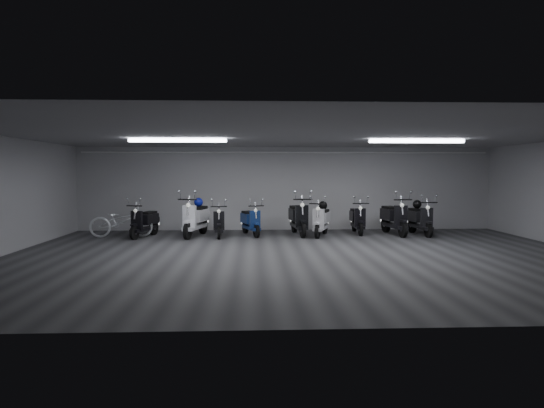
{
  "coord_description": "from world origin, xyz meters",
  "views": [
    {
      "loc": [
        -1.16,
        -10.57,
        1.95
      ],
      "look_at": [
        -0.6,
        2.5,
        1.05
      ],
      "focal_mm": 30.44,
      "sensor_mm": 36.0,
      "label": 1
    }
  ],
  "objects_px": {
    "scooter_8": "(394,212)",
    "scooter_9": "(420,214)",
    "scooter_7": "(357,214)",
    "scooter_3": "(219,217)",
    "scooter_1": "(144,217)",
    "helmet_2": "(323,205)",
    "scooter_6": "(321,215)",
    "scooter_2": "(195,213)",
    "scooter_5": "(298,212)",
    "bicycle": "(121,218)",
    "helmet_1": "(417,204)",
    "helmet_0": "(199,202)",
    "scooter_4": "(251,216)"
  },
  "relations": [
    {
      "from": "scooter_9",
      "to": "helmet_1",
      "type": "distance_m",
      "value": 0.38
    },
    {
      "from": "bicycle",
      "to": "helmet_1",
      "type": "relative_size",
      "value": 6.71
    },
    {
      "from": "scooter_5",
      "to": "scooter_9",
      "type": "distance_m",
      "value": 3.78
    },
    {
      "from": "scooter_8",
      "to": "scooter_9",
      "type": "relative_size",
      "value": 1.08
    },
    {
      "from": "scooter_1",
      "to": "scooter_9",
      "type": "distance_m",
      "value": 8.44
    },
    {
      "from": "scooter_3",
      "to": "scooter_5",
      "type": "bearing_deg",
      "value": 2.37
    },
    {
      "from": "scooter_4",
      "to": "helmet_0",
      "type": "distance_m",
      "value": 1.67
    },
    {
      "from": "scooter_5",
      "to": "helmet_0",
      "type": "distance_m",
      "value": 3.1
    },
    {
      "from": "scooter_1",
      "to": "scooter_6",
      "type": "height_order",
      "value": "scooter_6"
    },
    {
      "from": "scooter_1",
      "to": "scooter_4",
      "type": "distance_m",
      "value": 3.2
    },
    {
      "from": "scooter_3",
      "to": "helmet_0",
      "type": "xyz_separation_m",
      "value": [
        -0.65,
        0.32,
        0.44
      ]
    },
    {
      "from": "scooter_7",
      "to": "scooter_9",
      "type": "distance_m",
      "value": 1.91
    },
    {
      "from": "scooter_6",
      "to": "bicycle",
      "type": "height_order",
      "value": "scooter_6"
    },
    {
      "from": "scooter_8",
      "to": "helmet_2",
      "type": "distance_m",
      "value": 2.24
    },
    {
      "from": "scooter_6",
      "to": "scooter_2",
      "type": "bearing_deg",
      "value": -160.98
    },
    {
      "from": "scooter_9",
      "to": "helmet_1",
      "type": "bearing_deg",
      "value": 90.0
    },
    {
      "from": "scooter_6",
      "to": "helmet_2",
      "type": "xyz_separation_m",
      "value": [
        0.08,
        0.22,
        0.29
      ]
    },
    {
      "from": "scooter_4",
      "to": "scooter_6",
      "type": "relative_size",
      "value": 0.93
    },
    {
      "from": "scooter_1",
      "to": "helmet_2",
      "type": "xyz_separation_m",
      "value": [
        5.43,
        0.27,
        0.31
      ]
    },
    {
      "from": "scooter_6",
      "to": "bicycle",
      "type": "distance_m",
      "value": 6.05
    },
    {
      "from": "scooter_8",
      "to": "helmet_2",
      "type": "relative_size",
      "value": 6.99
    },
    {
      "from": "helmet_2",
      "to": "scooter_2",
      "type": "bearing_deg",
      "value": -177.47
    },
    {
      "from": "scooter_3",
      "to": "scooter_7",
      "type": "height_order",
      "value": "scooter_7"
    },
    {
      "from": "scooter_5",
      "to": "scooter_7",
      "type": "distance_m",
      "value": 1.93
    },
    {
      "from": "scooter_3",
      "to": "scooter_2",
      "type": "bearing_deg",
      "value": 171.54
    },
    {
      "from": "scooter_7",
      "to": "helmet_2",
      "type": "height_order",
      "value": "scooter_7"
    },
    {
      "from": "scooter_1",
      "to": "helmet_1",
      "type": "xyz_separation_m",
      "value": [
        8.43,
        0.36,
        0.34
      ]
    },
    {
      "from": "helmet_2",
      "to": "helmet_0",
      "type": "bearing_deg",
      "value": 178.68
    },
    {
      "from": "scooter_7",
      "to": "helmet_0",
      "type": "distance_m",
      "value": 5.01
    },
    {
      "from": "scooter_1",
      "to": "helmet_0",
      "type": "distance_m",
      "value": 1.68
    },
    {
      "from": "scooter_3",
      "to": "helmet_1",
      "type": "relative_size",
      "value": 5.84
    },
    {
      "from": "scooter_1",
      "to": "helmet_2",
      "type": "bearing_deg",
      "value": 20.15
    },
    {
      "from": "scooter_6",
      "to": "scooter_8",
      "type": "height_order",
      "value": "scooter_8"
    },
    {
      "from": "scooter_1",
      "to": "scooter_7",
      "type": "relative_size",
      "value": 0.98
    },
    {
      "from": "scooter_4",
      "to": "scooter_9",
      "type": "distance_m",
      "value": 5.26
    },
    {
      "from": "scooter_6",
      "to": "helmet_1",
      "type": "xyz_separation_m",
      "value": [
        3.08,
        0.31,
        0.31
      ]
    },
    {
      "from": "scooter_4",
      "to": "helmet_0",
      "type": "relative_size",
      "value": 5.82
    },
    {
      "from": "scooter_8",
      "to": "scooter_3",
      "type": "bearing_deg",
      "value": 175.2
    },
    {
      "from": "scooter_3",
      "to": "scooter_6",
      "type": "bearing_deg",
      "value": -3.35
    },
    {
      "from": "scooter_8",
      "to": "scooter_5",
      "type": "bearing_deg",
      "value": 171.89
    },
    {
      "from": "scooter_3",
      "to": "scooter_9",
      "type": "distance_m",
      "value": 6.21
    },
    {
      "from": "scooter_7",
      "to": "helmet_1",
      "type": "distance_m",
      "value": 1.88
    },
    {
      "from": "helmet_0",
      "to": "helmet_1",
      "type": "height_order",
      "value": "helmet_0"
    },
    {
      "from": "scooter_2",
      "to": "scooter_9",
      "type": "distance_m",
      "value": 6.92
    },
    {
      "from": "scooter_3",
      "to": "scooter_4",
      "type": "xyz_separation_m",
      "value": [
        0.96,
        0.23,
        -0.0
      ]
    },
    {
      "from": "scooter_5",
      "to": "scooter_7",
      "type": "relative_size",
      "value": 1.15
    },
    {
      "from": "scooter_7",
      "to": "scooter_3",
      "type": "bearing_deg",
      "value": -170.89
    },
    {
      "from": "helmet_2",
      "to": "scooter_8",
      "type": "bearing_deg",
      "value": -1.48
    },
    {
      "from": "scooter_3",
      "to": "helmet_0",
      "type": "height_order",
      "value": "scooter_3"
    },
    {
      "from": "scooter_7",
      "to": "scooter_9",
      "type": "xyz_separation_m",
      "value": [
        1.86,
        -0.43,
        0.03
      ]
    }
  ]
}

